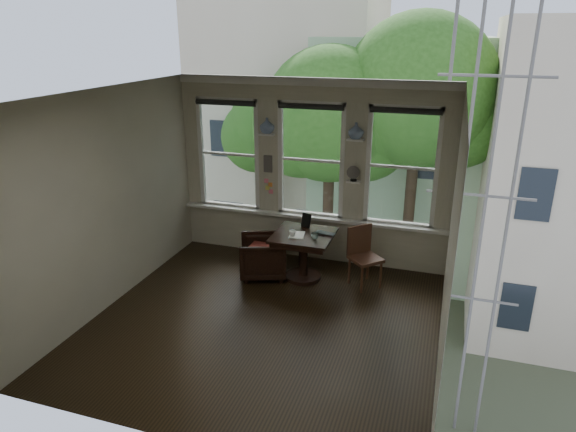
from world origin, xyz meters
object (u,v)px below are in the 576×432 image
(armchair_left, at_px, (263,257))
(laptop, at_px, (324,234))
(side_chair_right, at_px, (366,258))
(mug, at_px, (293,234))
(table, at_px, (303,256))

(armchair_left, bearing_deg, laptop, 79.05)
(side_chair_right, bearing_deg, mug, 145.39)
(side_chair_right, relative_size, mug, 9.20)
(table, relative_size, side_chair_right, 0.98)
(mug, bearing_deg, armchair_left, 175.70)
(table, bearing_deg, armchair_left, -170.40)
(laptop, bearing_deg, side_chair_right, 12.54)
(table, relative_size, armchair_left, 1.25)
(table, height_order, armchair_left, table)
(table, height_order, side_chair_right, side_chair_right)
(armchair_left, relative_size, mug, 7.21)
(side_chair_right, bearing_deg, table, 138.17)
(armchair_left, distance_m, side_chair_right, 1.61)
(side_chair_right, distance_m, mug, 1.16)
(side_chair_right, distance_m, laptop, 0.72)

